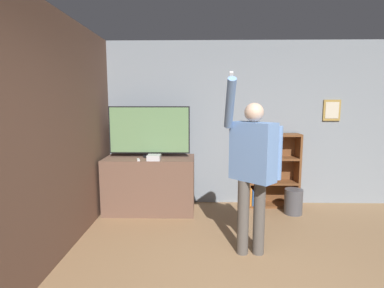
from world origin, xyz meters
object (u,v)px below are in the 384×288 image
at_px(bookshelf, 268,172).
at_px(waste_bin, 293,201).
at_px(person, 253,163).
at_px(television, 149,131).
at_px(game_console, 154,157).

xyz_separation_m(bookshelf, waste_bin, (0.32, -0.36, -0.38)).
height_order(bookshelf, person, person).
relative_size(television, bookshelf, 1.04).
height_order(television, person, person).
xyz_separation_m(bookshelf, person, (-0.56, -1.61, 0.47)).
distance_m(game_console, person, 1.70).
bearing_deg(bookshelf, waste_bin, -48.17).
height_order(television, bookshelf, television).
relative_size(game_console, waste_bin, 0.51).
bearing_deg(game_console, bookshelf, 14.69).
distance_m(television, waste_bin, 2.48).
relative_size(game_console, person, 0.10).
height_order(television, waste_bin, television).
xyz_separation_m(game_console, bookshelf, (1.81, 0.47, -0.32)).
bearing_deg(waste_bin, person, -125.00).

